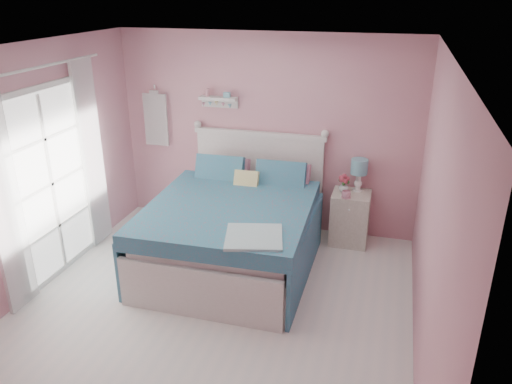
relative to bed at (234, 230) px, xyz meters
The scene contains 13 objects.
floor 1.18m from the bed, 86.09° to the right, with size 4.50×4.50×0.00m, color white.
room_shell 1.59m from the bed, 86.09° to the right, with size 4.50×4.50×4.50m.
bed is the anchor object (origin of this frame).
nightstand 1.56m from the bed, 35.41° to the left, with size 0.47×0.47×0.68m.
table_lamp 1.76m from the bed, 37.50° to the left, with size 0.21×0.21×0.42m.
vase 1.52m from the bed, 38.83° to the left, with size 0.13×0.13×0.13m, color silver.
teacup 1.45m from the bed, 31.51° to the left, with size 0.11×0.11×0.09m, color pink.
roses 1.54m from the bed, 38.76° to the left, with size 0.14×0.11×0.12m.
wall_shelf 1.79m from the bed, 116.80° to the left, with size 0.50×0.15×0.25m.
hanging_dress 2.07m from the bed, 143.70° to the left, with size 0.34×0.03×0.72m, color white.
french_door 2.12m from the bed, 159.82° to the right, with size 0.04×1.32×2.16m.
curtain_near 2.46m from the bed, 142.02° to the right, with size 0.04×0.40×2.32m, color white.
curtain_far 1.99m from the bed, behind, with size 0.04×0.40×2.32m, color white.
Camera 1 is at (1.61, -3.91, 3.10)m, focal length 35.00 mm.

